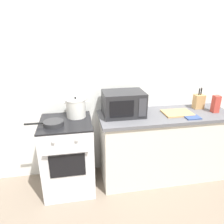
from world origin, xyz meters
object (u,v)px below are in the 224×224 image
(stock_pot, at_px, (76,108))
(microwave, at_px, (123,104))
(oven_mitt, at_px, (192,117))
(stove, at_px, (68,155))
(pasta_box, at_px, (216,104))
(frying_pan, at_px, (53,123))
(knife_block, at_px, (199,101))
(cutting_board, at_px, (177,113))

(stock_pot, xyz_separation_m, microwave, (0.58, -0.05, 0.04))
(stock_pot, xyz_separation_m, oven_mitt, (1.38, -0.29, -0.11))
(stock_pot, bearing_deg, microwave, -5.34)
(stove, bearing_deg, stock_pot, 45.57)
(pasta_box, bearing_deg, frying_pan, -178.41)
(stove, bearing_deg, frying_pan, -147.11)
(stock_pot, distance_m, microwave, 0.58)
(stock_pot, xyz_separation_m, knife_block, (1.63, 0.01, -0.02))
(stove, height_order, cutting_board, cutting_board)
(cutting_board, bearing_deg, pasta_box, -3.43)
(stove, xyz_separation_m, microwave, (0.71, 0.08, 0.61))
(stove, height_order, knife_block, knife_block)
(frying_pan, relative_size, oven_mitt, 2.35)
(pasta_box, bearing_deg, stove, 179.13)
(cutting_board, distance_m, knife_block, 0.40)
(stove, height_order, microwave, microwave)
(knife_block, bearing_deg, pasta_box, -52.09)
(stove, distance_m, pasta_box, 1.98)
(microwave, xyz_separation_m, oven_mitt, (0.80, -0.24, -0.14))
(cutting_board, distance_m, pasta_box, 0.51)
(microwave, relative_size, cutting_board, 1.39)
(cutting_board, bearing_deg, knife_block, 20.80)
(stock_pot, bearing_deg, cutting_board, -5.96)
(stove, relative_size, stock_pot, 2.85)
(frying_pan, xyz_separation_m, oven_mitt, (1.64, -0.07, -0.02))
(microwave, distance_m, knife_block, 1.06)
(knife_block, bearing_deg, oven_mitt, -130.25)
(stock_pot, relative_size, knife_block, 1.14)
(stock_pot, height_order, knife_block, knife_block)
(stove, xyz_separation_m, cutting_board, (1.39, 0.00, 0.47))
(frying_pan, relative_size, pasta_box, 1.93)
(microwave, bearing_deg, stove, -173.62)
(cutting_board, bearing_deg, frying_pan, -176.77)
(stock_pot, height_order, oven_mitt, stock_pot)
(stove, xyz_separation_m, oven_mitt, (1.51, -0.16, 0.47))
(pasta_box, bearing_deg, cutting_board, 176.57)
(knife_block, bearing_deg, stock_pot, -179.72)
(knife_block, height_order, pasta_box, knife_block)
(stove, distance_m, microwave, 0.94)
(frying_pan, height_order, oven_mitt, frying_pan)
(stock_pot, distance_m, pasta_box, 1.77)
(stock_pot, distance_m, knife_block, 1.63)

